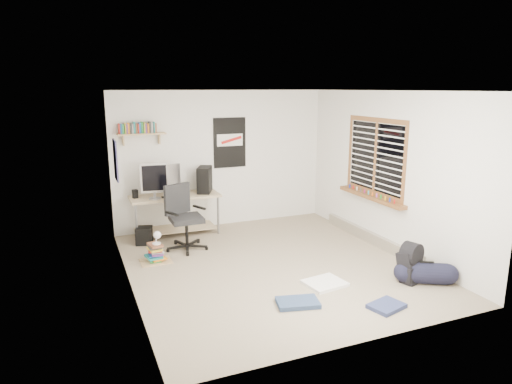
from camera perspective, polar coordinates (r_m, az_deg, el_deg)
name	(u,v)px	position (r m, az deg, el deg)	size (l,w,h in m)	color
floor	(271,265)	(6.77, 1.95, -9.17)	(4.00, 4.50, 0.01)	gray
ceiling	(273,90)	(6.28, 2.13, 12.58)	(4.00, 4.50, 0.01)	white
back_wall	(222,159)	(8.48, -4.28, 4.12)	(4.00, 0.01, 2.50)	silver
left_wall	(125,194)	(5.89, -16.04, -0.26)	(0.01, 4.50, 2.50)	silver
right_wall	(389,172)	(7.45, 16.23, 2.42)	(0.01, 4.50, 2.50)	silver
desk	(175,214)	(8.18, -10.08, -2.72)	(1.53, 0.67, 0.70)	tan
monitor_left	(154,186)	(7.79, -12.60, 0.76)	(0.44, 0.11, 0.49)	gray
monitor_right	(171,184)	(8.04, -10.58, 0.98)	(0.38, 0.10, 0.42)	#9E9EA3
pc_tower	(205,180)	(8.17, -6.45, 1.50)	(0.21, 0.45, 0.47)	black
keyboard	(173,197)	(7.94, -10.31, -0.63)	(0.39, 0.14, 0.02)	black
speaker_left	(135,194)	(7.96, -14.87, -0.29)	(0.08, 0.08, 0.16)	black
speaker_right	(167,194)	(7.89, -11.06, -0.21)	(0.08, 0.08, 0.16)	black
office_chair	(186,220)	(7.35, -8.71, -3.43)	(0.68, 0.68, 1.05)	black
wall_shelf	(142,134)	(7.97, -14.11, 7.06)	(0.80, 0.22, 0.24)	tan
poster_back_wall	(230,143)	(8.46, -3.29, 6.17)	(0.62, 0.03, 0.92)	black
poster_left_wall	(116,160)	(7.02, -17.15, 3.81)	(0.02, 0.42, 0.60)	navy
window	(375,157)	(7.62, 14.61, 4.27)	(0.10, 1.50, 1.26)	brown
baseboard_heater	(370,237)	(7.93, 14.08, -5.48)	(0.08, 2.50, 0.18)	#B7B2A8
backpack	(410,267)	(6.52, 18.74, -8.85)	(0.33, 0.26, 0.44)	black
duffel_bag	(426,273)	(6.53, 20.46, -9.50)	(0.28, 0.28, 0.56)	black
tshirt	(325,283)	(6.20, 8.58, -11.21)	(0.50, 0.43, 0.04)	white
jeans_a	(298,303)	(5.64, 5.24, -13.60)	(0.50, 0.32, 0.05)	navy
jeans_b	(386,306)	(5.75, 16.00, -13.55)	(0.40, 0.30, 0.05)	navy
book_stack	(155,252)	(7.00, -12.46, -7.36)	(0.47, 0.38, 0.32)	brown
desk_lamp	(156,238)	(6.91, -12.36, -5.61)	(0.12, 0.21, 0.21)	white
subwoofer	(144,236)	(7.83, -13.80, -5.32)	(0.26, 0.26, 0.29)	black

